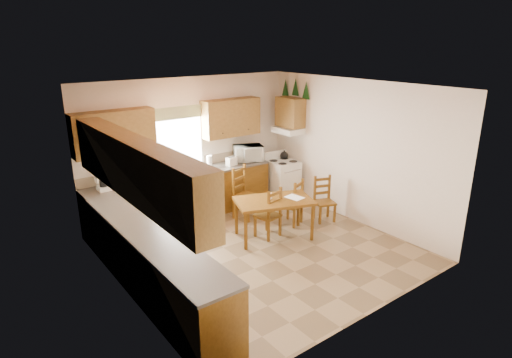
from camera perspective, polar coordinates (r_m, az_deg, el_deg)
floor at (r=7.28m, az=0.49°, el=-9.45°), size 4.50×4.50×0.00m
ceiling at (r=6.48m, az=0.56°, el=12.19°), size 4.50×4.50×0.00m
wall_left at (r=5.75m, az=-17.58°, el=-3.37°), size 4.50×4.50×0.00m
wall_right at (r=8.28m, az=12.98°, el=3.54°), size 4.50×4.50×0.00m
wall_back at (r=8.59m, az=-8.71°, el=4.33°), size 4.50×4.50×0.00m
wall_front at (r=5.27m, az=15.68°, el=-5.16°), size 4.50×4.50×0.00m
lower_cab_back at (r=8.43m, az=-9.66°, el=-2.46°), size 3.75×0.60×0.88m
lower_cab_left at (r=6.10m, az=-13.57°, el=-11.19°), size 0.60×3.60×0.88m
counter_back at (r=8.28m, az=-9.83°, el=0.52°), size 3.75×0.63×0.04m
counter_left at (r=5.89m, az=-13.90°, el=-7.28°), size 0.63×3.60×0.04m
backsplash at (r=8.50m, az=-10.78°, el=1.70°), size 3.75×0.01×0.18m
upper_cab_back_left at (r=7.73m, az=-18.43°, el=5.90°), size 1.41×0.33×0.75m
upper_cab_back_right at (r=8.78m, az=-3.36°, el=8.18°), size 1.25×0.33×0.75m
upper_cab_left at (r=5.51m, az=-15.93°, el=1.41°), size 0.33×3.60×0.75m
upper_cab_stove at (r=9.17m, az=4.59°, el=8.87°), size 0.33×0.62×0.62m
range_hood at (r=9.20m, az=4.29°, el=6.50°), size 0.44×0.62×0.12m
window_frame at (r=8.38m, az=-10.48°, el=5.30°), size 1.13×0.02×1.18m
window_pane at (r=8.38m, az=-10.46°, el=5.29°), size 1.05×0.01×1.10m
window_valance at (r=8.26m, az=-10.58°, el=8.64°), size 1.19×0.01×0.24m
sink_basin at (r=8.31m, az=-9.39°, el=0.88°), size 0.75×0.45×0.04m
pine_decal_a at (r=8.96m, az=6.68°, el=11.68°), size 0.22×0.22×0.36m
pine_decal_b at (r=9.19m, az=5.29°, el=12.14°), size 0.22×0.22×0.36m
pine_decal_c at (r=9.43m, az=3.95°, el=12.08°), size 0.22×0.22×0.36m
stove at (r=9.36m, az=3.61°, el=-0.23°), size 0.62×0.64×0.85m
coffeemaker at (r=7.69m, az=-19.72°, el=-0.23°), size 0.26×0.28×0.34m
paper_towel at (r=8.58m, az=-6.23°, el=2.31°), size 0.13×0.13×0.25m
toaster at (r=8.72m, az=-3.28°, el=2.38°), size 0.23×0.16×0.17m
microwave at (r=9.02m, az=-1.03°, el=3.47°), size 0.66×0.57×0.33m
dining_table at (r=7.60m, az=2.38°, el=-5.27°), size 1.50×1.17×0.71m
chair_near_left at (r=7.58m, az=1.58°, el=-4.45°), size 0.45×0.44×0.92m
chair_near_right at (r=8.12m, az=4.73°, el=-3.08°), size 0.47×0.46×0.88m
chair_far_left at (r=8.35m, az=-1.30°, el=-1.88°), size 0.54×0.52×1.02m
chair_far_right at (r=8.34m, az=9.16°, el=-2.71°), size 0.46×0.45×0.87m
table_paper at (r=7.59m, az=5.15°, el=-2.45°), size 0.27×0.34×0.00m
table_card at (r=7.45m, az=1.91°, el=-2.33°), size 0.09×0.04×0.12m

